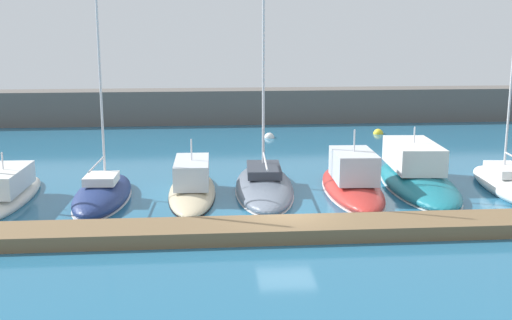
# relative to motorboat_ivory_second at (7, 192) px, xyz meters

# --- Properties ---
(ground_plane) EXTENTS (120.00, 120.00, 0.00)m
(ground_plane) POSITION_rel_motorboat_ivory_second_xyz_m (13.16, -4.89, -0.50)
(ground_plane) COLOR #236084
(dock_pier) EXTENTS (38.55, 2.33, 0.59)m
(dock_pier) POSITION_rel_motorboat_ivory_second_xyz_m (13.16, -6.41, -0.21)
(dock_pier) COLOR brown
(dock_pier) RESTS_ON ground_plane
(breakwater_seawall) EXTENTS (108.00, 3.33, 2.97)m
(breakwater_seawall) POSITION_rel_motorboat_ivory_second_xyz_m (13.16, 25.52, 0.98)
(breakwater_seawall) COLOR #5B5651
(breakwater_seawall) RESTS_ON ground_plane
(motorboat_ivory_second) EXTENTS (2.36, 8.62, 2.86)m
(motorboat_ivory_second) POSITION_rel_motorboat_ivory_second_xyz_m (0.00, 0.00, 0.00)
(motorboat_ivory_second) COLOR silver
(motorboat_ivory_second) RESTS_ON ground_plane
(sailboat_navy_third) EXTENTS (2.88, 7.77, 13.85)m
(sailboat_navy_third) POSITION_rel_motorboat_ivory_second_xyz_m (4.63, -0.19, -0.17)
(sailboat_navy_third) COLOR navy
(sailboat_navy_third) RESTS_ON ground_plane
(motorboat_sand_fourth) EXTENTS (2.55, 9.11, 3.19)m
(motorboat_sand_fourth) POSITION_rel_motorboat_ivory_second_xyz_m (9.03, 0.66, -0.06)
(motorboat_sand_fourth) COLOR beige
(motorboat_sand_fourth) RESTS_ON ground_plane
(sailboat_slate_fifth) EXTENTS (3.55, 9.90, 18.21)m
(sailboat_slate_fifth) POSITION_rel_motorboat_ivory_second_xyz_m (12.77, 1.02, -0.19)
(sailboat_slate_fifth) COLOR slate
(sailboat_slate_fifth) RESTS_ON ground_plane
(motorboat_red_sixth) EXTENTS (3.19, 9.33, 3.61)m
(motorboat_red_sixth) POSITION_rel_motorboat_ivory_second_xyz_m (17.26, 0.22, 0.09)
(motorboat_red_sixth) COLOR #B72D28
(motorboat_red_sixth) RESTS_ON ground_plane
(motorboat_teal_seventh) EXTENTS (4.20, 10.78, 3.42)m
(motorboat_teal_seventh) POSITION_rel_motorboat_ivory_second_xyz_m (21.06, 1.37, 0.10)
(motorboat_teal_seventh) COLOR #19707F
(motorboat_teal_seventh) RESTS_ON ground_plane
(sailboat_white_eighth) EXTENTS (3.11, 8.65, 15.94)m
(sailboat_white_eighth) POSITION_rel_motorboat_ivory_second_xyz_m (25.46, -0.14, -0.08)
(sailboat_white_eighth) COLOR white
(sailboat_white_eighth) RESTS_ON ground_plane
(mooring_buoy_yellow) EXTENTS (0.80, 0.80, 0.80)m
(mooring_buoy_yellow) POSITION_rel_motorboat_ivory_second_xyz_m (23.70, 18.24, -0.50)
(mooring_buoy_yellow) COLOR yellow
(mooring_buoy_yellow) RESTS_ON ground_plane
(mooring_buoy_white) EXTENTS (0.79, 0.79, 0.79)m
(mooring_buoy_white) POSITION_rel_motorboat_ivory_second_xyz_m (14.77, 17.13, -0.50)
(mooring_buoy_white) COLOR white
(mooring_buoy_white) RESTS_ON ground_plane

